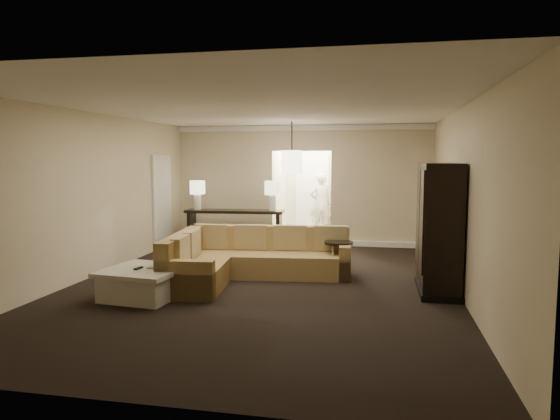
% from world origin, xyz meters
% --- Properties ---
extents(ground, '(8.00, 8.00, 0.00)m').
position_xyz_m(ground, '(0.00, 0.00, 0.00)').
color(ground, black).
rests_on(ground, ground).
extents(wall_back, '(6.00, 0.04, 2.80)m').
position_xyz_m(wall_back, '(0.00, 4.00, 1.40)').
color(wall_back, beige).
rests_on(wall_back, ground).
extents(wall_front, '(6.00, 0.04, 2.80)m').
position_xyz_m(wall_front, '(0.00, -4.00, 1.40)').
color(wall_front, beige).
rests_on(wall_front, ground).
extents(wall_left, '(0.04, 8.00, 2.80)m').
position_xyz_m(wall_left, '(-3.00, 0.00, 1.40)').
color(wall_left, beige).
rests_on(wall_left, ground).
extents(wall_right, '(0.04, 8.00, 2.80)m').
position_xyz_m(wall_right, '(3.00, 0.00, 1.40)').
color(wall_right, beige).
rests_on(wall_right, ground).
extents(ceiling, '(6.00, 8.00, 0.02)m').
position_xyz_m(ceiling, '(0.00, 0.00, 2.80)').
color(ceiling, white).
rests_on(ceiling, wall_back).
extents(crown_molding, '(6.00, 0.10, 0.12)m').
position_xyz_m(crown_molding, '(0.00, 3.95, 2.73)').
color(crown_molding, white).
rests_on(crown_molding, wall_back).
extents(baseboard, '(6.00, 0.10, 0.12)m').
position_xyz_m(baseboard, '(0.00, 3.95, 0.06)').
color(baseboard, white).
rests_on(baseboard, ground).
extents(side_door, '(0.05, 0.90, 2.10)m').
position_xyz_m(side_door, '(-2.97, 2.80, 1.05)').
color(side_door, white).
rests_on(side_door, ground).
extents(foyer, '(1.44, 2.02, 2.80)m').
position_xyz_m(foyer, '(0.00, 5.34, 1.30)').
color(foyer, silver).
rests_on(foyer, ground).
extents(sectional_sofa, '(2.90, 2.44, 0.85)m').
position_xyz_m(sectional_sofa, '(-0.38, 0.33, 0.34)').
color(sectional_sofa, brown).
rests_on(sectional_sofa, ground).
extents(coffee_table, '(1.19, 1.19, 0.45)m').
position_xyz_m(coffee_table, '(-1.53, -1.03, 0.22)').
color(coffee_table, beige).
rests_on(coffee_table, ground).
extents(console_table, '(2.26, 0.64, 0.86)m').
position_xyz_m(console_table, '(-1.40, 3.20, 0.51)').
color(console_table, black).
rests_on(console_table, ground).
extents(armoire, '(0.58, 1.35, 1.95)m').
position_xyz_m(armoire, '(2.69, 0.16, 0.93)').
color(armoire, black).
rests_on(armoire, ground).
extents(drink_table, '(0.49, 0.49, 0.61)m').
position_xyz_m(drink_table, '(1.14, 0.82, 0.44)').
color(drink_table, black).
rests_on(drink_table, ground).
extents(table_lamp_left, '(0.35, 0.35, 0.66)m').
position_xyz_m(table_lamp_left, '(-2.26, 3.15, 1.30)').
color(table_lamp_left, white).
rests_on(table_lamp_left, console_table).
extents(table_lamp_right, '(0.35, 0.35, 0.66)m').
position_xyz_m(table_lamp_right, '(-0.54, 3.25, 1.30)').
color(table_lamp_right, white).
rests_on(table_lamp_right, console_table).
extents(pendant_light, '(0.38, 0.38, 1.09)m').
position_xyz_m(pendant_light, '(0.00, 2.70, 1.95)').
color(pendant_light, black).
rests_on(pendant_light, ceiling).
extents(person, '(0.75, 0.59, 1.82)m').
position_xyz_m(person, '(0.29, 5.56, 0.91)').
color(person, beige).
rests_on(person, ground).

